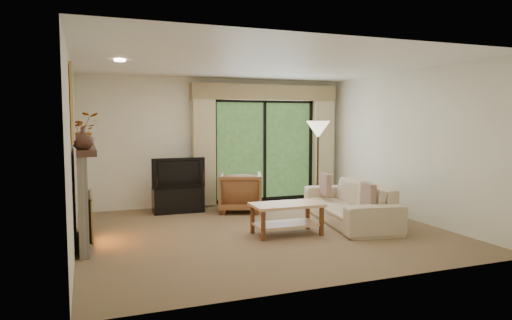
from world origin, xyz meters
name	(u,v)px	position (x,y,z in m)	size (l,w,h in m)	color
floor	(263,231)	(0.00, 0.00, 0.00)	(5.50, 5.50, 0.00)	#806547
ceiling	(263,64)	(0.00, 0.00, 2.60)	(5.50, 5.50, 0.00)	white
wall_back	(218,142)	(0.00, 2.50, 1.30)	(5.00, 5.00, 0.00)	white
wall_front	(351,163)	(0.00, -2.50, 1.30)	(5.00, 5.00, 0.00)	white
wall_left	(72,153)	(-2.75, 0.00, 1.30)	(5.00, 5.00, 0.00)	white
wall_right	(408,145)	(2.75, 0.00, 1.30)	(5.00, 5.00, 0.00)	white
fireplace	(83,196)	(-2.63, 0.20, 0.69)	(0.24, 1.70, 1.37)	gray
mirror	(74,105)	(-2.71, 0.20, 1.95)	(0.07, 1.45, 1.02)	#C99347
sliding_door	(264,150)	(1.00, 2.45, 1.10)	(2.26, 0.10, 2.16)	black
curtain_left	(204,147)	(-0.35, 2.34, 1.20)	(0.45, 0.18, 2.35)	#C7B88C
curtain_right	(323,145)	(2.35, 2.34, 1.20)	(0.45, 0.18, 2.35)	#C7B88C
cornice	(266,93)	(1.00, 2.36, 2.32)	(3.20, 0.24, 0.32)	#957E54
media_console	(178,200)	(-0.96, 1.95, 0.24)	(0.94, 0.42, 0.47)	black
tv	(178,172)	(-0.96, 1.95, 0.76)	(1.00, 0.13, 0.57)	black
armchair	(240,192)	(0.17, 1.61, 0.37)	(0.80, 0.82, 0.75)	brown
sofa	(349,203)	(1.61, 0.06, 0.34)	(2.33, 0.91, 0.68)	#C7B38F
pillow_near	(368,196)	(1.53, -0.61, 0.57)	(0.10, 0.38, 0.38)	brown
pillow_far	(326,184)	(1.53, 0.73, 0.57)	(0.10, 0.39, 0.39)	brown
coffee_table	(287,219)	(0.26, -0.33, 0.24)	(1.07, 0.59, 0.48)	#E4B07E
floor_lamp	(318,165)	(1.71, 1.38, 0.86)	(0.46, 0.46, 1.73)	beige
vase	(83,138)	(-2.61, -0.37, 1.51)	(0.27, 0.27, 0.28)	#46291E
branches	(83,130)	(-2.61, 0.18, 1.61)	(0.43, 0.37, 0.48)	#9A4A03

